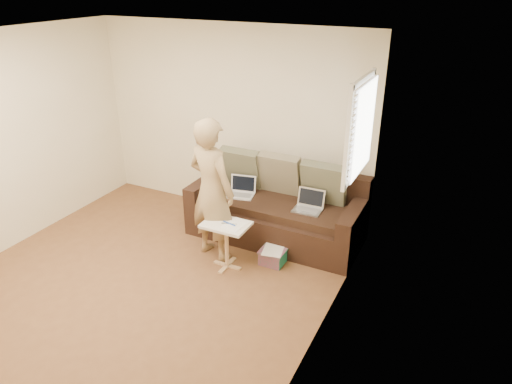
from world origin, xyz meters
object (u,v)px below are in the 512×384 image
at_px(laptop_white, 240,196).
at_px(drinking_glass, 217,211).
at_px(laptop_silver, 307,211).
at_px(striped_box, 273,256).
at_px(side_table, 227,245).
at_px(sofa, 276,207).
at_px(person, 212,190).

distance_m(laptop_white, drinking_glass, 0.70).
distance_m(laptop_silver, striped_box, 0.68).
bearing_deg(side_table, laptop_silver, 49.35).
xyz_separation_m(sofa, laptop_white, (-0.47, -0.08, 0.10)).
bearing_deg(side_table, laptop_white, 106.77).
distance_m(sofa, striped_box, 0.70).
height_order(laptop_silver, striped_box, laptop_silver).
bearing_deg(striped_box, laptop_white, 144.73).
bearing_deg(striped_box, laptop_silver, 64.90).
distance_m(side_table, drinking_glass, 0.41).
bearing_deg(laptop_white, striped_box, -46.55).
relative_size(person, side_table, 3.02).
relative_size(laptop_white, person, 0.19).
relative_size(laptop_silver, laptop_white, 1.02).
bearing_deg(drinking_glass, sofa, 61.72).
height_order(person, striped_box, person).
height_order(sofa, drinking_glass, sofa).
bearing_deg(person, drinking_glass, 164.06).
distance_m(person, drinking_glass, 0.25).
bearing_deg(striped_box, sofa, 111.65).
xyz_separation_m(sofa, side_table, (-0.23, -0.89, -0.14)).
relative_size(side_table, drinking_glass, 4.80).
bearing_deg(drinking_glass, laptop_white, 94.52).
xyz_separation_m(sofa, person, (-0.50, -0.73, 0.44)).
height_order(laptop_white, side_table, laptop_white).
height_order(laptop_white, person, person).
xyz_separation_m(side_table, striped_box, (0.46, 0.31, -0.19)).
height_order(drinking_glass, striped_box, drinking_glass).
relative_size(sofa, person, 1.26).
bearing_deg(laptop_silver, person, -148.33).
distance_m(laptop_white, side_table, 0.87).
xyz_separation_m(person, striped_box, (0.73, 0.15, -0.78)).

